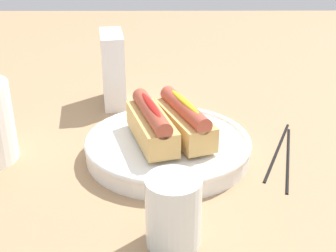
{
  "coord_description": "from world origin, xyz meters",
  "views": [
    {
      "loc": [
        -0.68,
        0.02,
        0.37
      ],
      "look_at": [
        -0.02,
        0.01,
        0.05
      ],
      "focal_mm": 48.55,
      "sensor_mm": 36.0,
      "label": 1
    }
  ],
  "objects": [
    {
      "name": "hotdog_back",
      "position": [
        -0.02,
        0.04,
        0.06
      ],
      "size": [
        0.16,
        0.09,
        0.06
      ],
      "color": "tan",
      "rests_on": "serving_bowl"
    },
    {
      "name": "chopstick_far",
      "position": [
        -0.03,
        -0.18,
        0.0
      ],
      "size": [
        0.21,
        0.06,
        0.01
      ],
      "primitive_type": "cylinder",
      "rotation": [
        0.0,
        1.57,
        -0.26
      ],
      "color": "black",
      "rests_on": "ground_plane"
    },
    {
      "name": "ground_plane",
      "position": [
        0.0,
        0.0,
        0.0
      ],
      "size": [
        2.4,
        2.4,
        0.0
      ],
      "primitive_type": "plane",
      "color": "#9E7A56"
    },
    {
      "name": "hotdog_front",
      "position": [
        -0.01,
        -0.01,
        0.06
      ],
      "size": [
        0.16,
        0.1,
        0.06
      ],
      "color": "tan",
      "rests_on": "serving_bowl"
    },
    {
      "name": "serving_bowl",
      "position": [
        -0.02,
        0.01,
        0.02
      ],
      "size": [
        0.27,
        0.27,
        0.03
      ],
      "color": "white",
      "rests_on": "ground_plane"
    },
    {
      "name": "water_glass",
      "position": [
        -0.23,
        0.01,
        0.04
      ],
      "size": [
        0.07,
        0.07,
        0.09
      ],
      "color": "white",
      "rests_on": "ground_plane"
    },
    {
      "name": "chopstick_near",
      "position": [
        0.0,
        -0.17,
        0.0
      ],
      "size": [
        0.2,
        0.09,
        0.01
      ],
      "primitive_type": "cylinder",
      "rotation": [
        0.0,
        1.57,
        -0.4
      ],
      "color": "black",
      "rests_on": "ground_plane"
    },
    {
      "name": "napkin_box",
      "position": [
        0.22,
        0.13,
        0.07
      ],
      "size": [
        0.12,
        0.06,
        0.15
      ],
      "primitive_type": "cube",
      "rotation": [
        0.0,
        0.0,
        0.15
      ],
      "color": "white",
      "rests_on": "ground_plane"
    }
  ]
}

